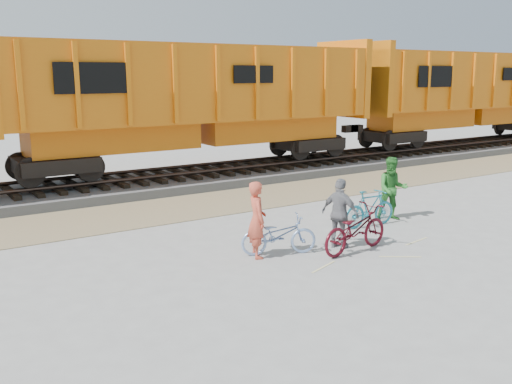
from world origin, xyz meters
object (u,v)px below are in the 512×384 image
Objects in this scene: bicycle_maroon at (355,229)px; bicycle_teal at (370,208)px; person_man at (392,189)px; hopper_car_center at (196,98)px; person_woman at (340,214)px; bicycle_blue at (279,235)px; person_solo at (257,220)px; hopper_car_right at (466,91)px.

bicycle_teal is at bearing -59.50° from bicycle_maroon.
hopper_car_center is at bearing 137.71° from person_man.
person_man is at bearing -84.51° from person_woman.
person_solo reaches higher than bicycle_blue.
person_man is (-13.23, -7.81, -2.16)m from hopper_car_right.
hopper_car_right reaches higher than bicycle_blue.
person_woman is at bearing 120.16° from bicycle_teal.
hopper_car_center reaches higher than bicycle_teal.
bicycle_teal is 1.00× the size of person_woman.
bicycle_teal is 0.97× the size of person_solo.
person_solo is 1.97m from person_woman.
bicycle_maroon is (-16.00, -9.38, -2.49)m from hopper_car_right.
bicycle_maroon is (-1.00, -9.38, -2.49)m from hopper_car_center.
hopper_car_center reaches higher than person_woman.
person_man is (4.79, 0.69, 0.02)m from person_solo.
person_man is (4.29, 0.79, 0.41)m from bicycle_blue.
bicycle_blue is at bearing -84.11° from person_solo.
hopper_car_center is 7.17× the size of bicycle_maroon.
bicycle_teal is at bearing -79.30° from person_woman.
bicycle_teal is (0.77, -8.01, -2.53)m from hopper_car_center.
bicycle_blue is at bearing -153.85° from hopper_car_right.
bicycle_teal is 3.83m from person_solo.
bicycle_blue is 1.70m from bicycle_maroon.
hopper_car_center is at bearing -2.34° from person_solo.
bicycle_teal is (-14.23, -8.01, -2.53)m from hopper_car_right.
bicycle_teal is (3.29, 0.59, 0.04)m from bicycle_blue.
bicycle_teal is 0.94× the size of person_man.
person_solo reaches higher than bicycle_teal.
bicycle_blue is at bearing 102.98° from bicycle_teal.
bicycle_maroon is 2.22m from person_solo.
person_solo is at bearing 100.18° from bicycle_teal.
hopper_car_center is at bearing 180.00° from hopper_car_right.
person_man is at bearing -77.23° from hopper_car_center.
bicycle_maroon is at bearing -96.38° from person_solo.
hopper_car_right is (15.00, 0.00, 0.00)m from hopper_car_center.
person_solo is (-0.50, 0.10, 0.39)m from bicycle_blue.
bicycle_maroon is at bearing -115.56° from person_man.
bicycle_blue is at bearing 58.35° from person_woman.
person_solo is (-3.79, -0.49, 0.35)m from bicycle_teal.
hopper_car_center reaches higher than person_solo.
hopper_car_center is 9.76m from bicycle_maroon.
hopper_car_center is at bearing 6.47° from bicycle_blue.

